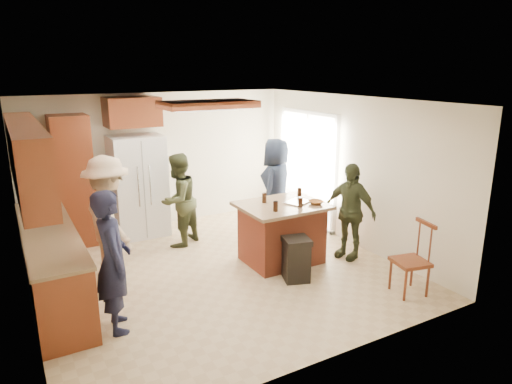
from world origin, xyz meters
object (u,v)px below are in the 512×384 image
person_side_right (350,211)px  spindle_chair (412,261)px  person_behind_right (276,186)px  person_behind_left (178,200)px  refrigerator (138,186)px  trash_bin (296,259)px  person_front_left (113,261)px  kitchen_island (282,232)px  person_counter (109,218)px

person_side_right → spindle_chair: (-0.08, -1.36, -0.31)m
person_behind_right → spindle_chair: person_behind_right is taller
person_behind_left → spindle_chair: 3.80m
refrigerator → trash_bin: (1.40, -2.93, -0.58)m
person_side_right → person_front_left: bearing=-102.4°
kitchen_island → trash_bin: size_ratio=2.03×
person_side_right → person_counter: person_counter is taller
trash_bin → spindle_chair: (1.11, -1.08, 0.13)m
person_side_right → person_counter: bearing=-124.6°
refrigerator → trash_bin: 3.30m
person_front_left → kitchen_island: person_front_left is taller
person_front_left → spindle_chair: size_ratio=1.68×
refrigerator → kitchen_island: refrigerator is taller
person_behind_left → person_behind_right: (1.76, -0.27, 0.07)m
person_behind_right → refrigerator: size_ratio=0.96×
person_side_right → kitchen_island: bearing=-127.5°
person_counter → refrigerator: (0.85, 1.56, 0.01)m
person_behind_left → person_behind_right: 1.78m
person_counter → spindle_chair: (3.35, -2.45, -0.44)m
person_behind_left → trash_bin: 2.36m
person_behind_left → trash_bin: size_ratio=2.51×
person_behind_right → person_counter: person_counter is taller
person_behind_left → person_counter: person_counter is taller
person_side_right → spindle_chair: bearing=-20.4°
refrigerator → trash_bin: size_ratio=2.86×
person_side_right → refrigerator: refrigerator is taller
person_behind_right → trash_bin: 2.07m
person_counter → spindle_chair: size_ratio=1.79×
person_behind_left → person_counter: bearing=-4.2°
person_behind_left → kitchen_island: (1.14, -1.44, -0.32)m
person_counter → refrigerator: 1.77m
person_behind_left → spindle_chair: size_ratio=1.59×
person_side_right → refrigerator: size_ratio=0.85×
spindle_chair → person_side_right: bearing=86.6°
refrigerator → trash_bin: bearing=-64.6°
person_front_left → person_behind_right: (3.30, 1.84, 0.03)m
person_behind_left → person_front_left: bearing=20.2°
person_side_right → spindle_chair: size_ratio=1.54×
person_counter → trash_bin: 2.69m
person_counter → spindle_chair: person_counter is taller
person_side_right → kitchen_island: 1.12m
person_front_left → spindle_chair: (3.61, -1.06, -0.38)m
refrigerator → person_counter: bearing=-118.6°
person_behind_right → person_side_right: person_behind_right is taller
person_behind_left → person_behind_right: bearing=137.7°
person_counter → kitchen_island: bearing=-114.7°
person_behind_left → person_behind_right: size_ratio=0.91×
person_front_left → person_behind_left: size_ratio=1.06×
person_counter → kitchen_island: 2.56m
person_counter → person_behind_left: bearing=-68.9°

